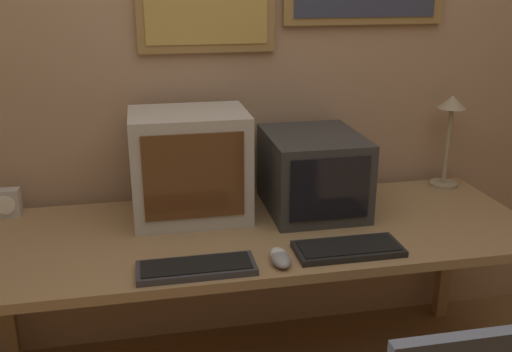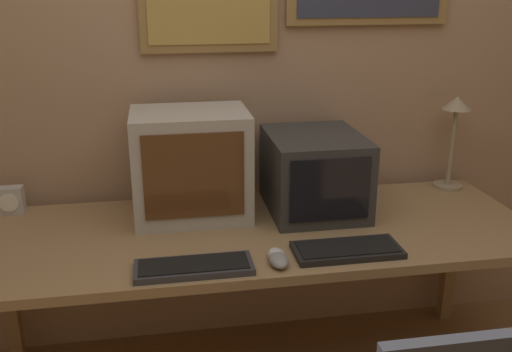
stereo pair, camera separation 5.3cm
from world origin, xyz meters
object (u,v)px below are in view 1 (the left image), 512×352
Objects in this scene: monitor_left at (190,165)px; desk_clock at (7,203)px; desk_lamp at (450,123)px; keyboard_side at (348,249)px; mouse_far_corner at (279,255)px; monitor_right at (313,172)px; mouse_near_keyboard at (281,259)px; keyboard_main at (196,268)px.

desk_clock is (-0.74, 0.14, -0.16)m from monitor_left.
desk_clock is at bearing 169.23° from monitor_left.
desk_lamp is at bearing 5.80° from monitor_left.
mouse_far_corner is at bearing -176.39° from keyboard_side.
monitor_right is 0.52m from mouse_far_corner.
mouse_near_keyboard is at bearing -32.49° from desk_clock.
monitor_left is at bearing -10.77° from desk_clock.
monitor_right is 0.54m from mouse_near_keyboard.
desk_clock is (-1.25, 0.58, 0.04)m from keyboard_side.
monitor_right is (0.50, -0.03, -0.06)m from monitor_left.
monitor_left is 0.52m from keyboard_main.
mouse_far_corner is 1.13m from desk_lamp.
mouse_near_keyboard reaches higher than keyboard_side.
mouse_near_keyboard is at bearing -146.71° from desk_lamp.
monitor_left is 0.71m from keyboard_side.
monitor_left is 1.07× the size of desk_lamp.
mouse_far_corner is (0.26, -0.46, -0.20)m from monitor_left.
mouse_near_keyboard is 1.18m from desk_clock.
keyboard_side is at bearing -88.60° from monitor_right.
keyboard_side is 0.93m from desk_lamp.
keyboard_side is at bearing 3.61° from mouse_far_corner.
keyboard_side is at bearing -25.08° from desk_clock.
mouse_far_corner is at bearing 88.65° from mouse_near_keyboard.
keyboard_side is at bearing -40.96° from monitor_left.
monitor_left reaches higher than keyboard_main.
keyboard_main is 0.94m from desk_clock.
desk_lamp is (0.93, 0.61, 0.28)m from mouse_near_keyboard.
keyboard_side is at bearing 10.38° from mouse_near_keyboard.
mouse_far_corner is (0.00, 0.03, -0.00)m from mouse_near_keyboard.
desk_lamp reaches higher than keyboard_side.
monitor_right reaches higher than keyboard_side.
keyboard_main is at bearing -139.58° from monitor_right.
desk_lamp reaches higher than mouse_near_keyboard.
desk_lamp is at bearing 26.28° from keyboard_main.
monitor_right is 4.03× the size of mouse_near_keyboard.
monitor_right is at bearing 61.97° from mouse_near_keyboard.
monitor_right is at bearing 40.42° from keyboard_main.
desk_clock is 1.94m from desk_lamp.
keyboard_main is 0.28m from mouse_near_keyboard.
keyboard_main is 3.48× the size of mouse_near_keyboard.
mouse_far_corner is at bearing -119.63° from monitor_right.
keyboard_side is 3.52× the size of mouse_far_corner.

